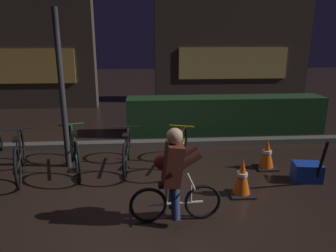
{
  "coord_description": "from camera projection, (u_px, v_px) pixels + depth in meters",
  "views": [
    {
      "loc": [
        -0.16,
        -4.3,
        2.28
      ],
      "look_at": [
        0.2,
        0.6,
        0.9
      ],
      "focal_mm": 33.6,
      "sensor_mm": 36.0,
      "label": 1
    }
  ],
  "objects": [
    {
      "name": "storefront_right",
      "position": [
        233.0,
        33.0,
        11.21
      ],
      "size": [
        5.59,
        0.54,
        4.94
      ],
      "color": "#42382D",
      "rests_on": "ground"
    },
    {
      "name": "ground_plane",
      "position": [
        158.0,
        194.0,
        4.76
      ],
      "size": [
        40.0,
        40.0,
        0.0
      ],
      "primitive_type": "plane",
      "color": "black"
    },
    {
      "name": "parked_bike_left_mid",
      "position": [
        20.0,
        156.0,
        5.31
      ],
      "size": [
        0.56,
        1.61,
        0.76
      ],
      "rotation": [
        0.0,
        0.0,
        1.86
      ],
      "color": "black",
      "rests_on": "ground"
    },
    {
      "name": "storefront_left",
      "position": [
        30.0,
        45.0,
        10.16
      ],
      "size": [
        4.12,
        0.54,
        4.15
      ],
      "color": "#42382D",
      "rests_on": "ground"
    },
    {
      "name": "traffic_cone_near",
      "position": [
        242.0,
        177.0,
        4.67
      ],
      "size": [
        0.36,
        0.36,
        0.58
      ],
      "color": "black",
      "rests_on": "ground"
    },
    {
      "name": "sidewalk_curb",
      "position": [
        153.0,
        143.0,
        6.85
      ],
      "size": [
        12.0,
        0.24,
        0.12
      ],
      "primitive_type": "cube",
      "color": "#56544F",
      "rests_on": "ground"
    },
    {
      "name": "traffic_cone_far",
      "position": [
        267.0,
        154.0,
        5.64
      ],
      "size": [
        0.36,
        0.36,
        0.54
      ],
      "color": "black",
      "rests_on": "ground"
    },
    {
      "name": "hedge_row",
      "position": [
        225.0,
        115.0,
        7.74
      ],
      "size": [
        4.8,
        0.7,
        0.9
      ],
      "primitive_type": "cube",
      "color": "#19381C",
      "rests_on": "ground"
    },
    {
      "name": "parked_bike_center_right",
      "position": [
        127.0,
        151.0,
        5.61
      ],
      "size": [
        0.46,
        1.57,
        0.72
      ],
      "rotation": [
        0.0,
        0.0,
        1.56
      ],
      "color": "black",
      "rests_on": "ground"
    },
    {
      "name": "street_post",
      "position": [
        62.0,
        92.0,
        5.42
      ],
      "size": [
        0.1,
        0.1,
        2.77
      ],
      "primitive_type": "cylinder",
      "color": "#2D2D33",
      "rests_on": "ground"
    },
    {
      "name": "cyclist",
      "position": [
        174.0,
        175.0,
        3.93
      ],
      "size": [
        1.19,
        0.5,
        1.25
      ],
      "rotation": [
        0.0,
        0.0,
        0.05
      ],
      "color": "black",
      "rests_on": "ground"
    },
    {
      "name": "closed_umbrella",
      "position": [
        321.0,
        163.0,
        4.87
      ],
      "size": [
        0.12,
        0.33,
        0.82
      ],
      "primitive_type": "cylinder",
      "rotation": [
        0.0,
        0.34,
        4.49
      ],
      "color": "black",
      "rests_on": "ground"
    },
    {
      "name": "parked_bike_right_mid",
      "position": [
        179.0,
        150.0,
        5.7
      ],
      "size": [
        0.56,
        1.48,
        0.71
      ],
      "rotation": [
        0.0,
        0.0,
        1.26
      ],
      "color": "black",
      "rests_on": "ground"
    },
    {
      "name": "parked_bike_center_left",
      "position": [
        74.0,
        151.0,
        5.54
      ],
      "size": [
        0.58,
        1.65,
        0.79
      ],
      "rotation": [
        0.0,
        0.0,
        1.87
      ],
      "color": "black",
      "rests_on": "ground"
    },
    {
      "name": "blue_crate",
      "position": [
        307.0,
        172.0,
        5.18
      ],
      "size": [
        0.48,
        0.38,
        0.3
      ],
      "primitive_type": "cube",
      "rotation": [
        0.0,
        0.0,
        -0.15
      ],
      "color": "#193DB7",
      "rests_on": "ground"
    }
  ]
}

